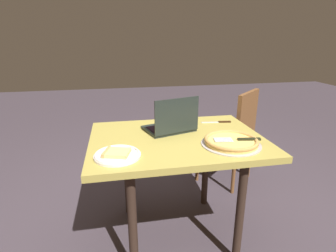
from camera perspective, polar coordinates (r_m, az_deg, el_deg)
The scene contains 7 objects.
ground_plane at distance 2.16m, azimuth 1.66°, elevation -21.88°, with size 12.00×12.00×0.00m, color #3E343C.
dining_table at distance 1.79m, azimuth 1.87°, elevation -5.03°, with size 1.13×0.84×0.77m.
laptop at distance 1.85m, azimuth 0.68°, elevation 0.37°, with size 0.38×0.33×0.25m.
pizza_plate at distance 1.50m, azimuth -10.85°, elevation -6.01°, with size 0.26×0.26×0.04m.
pizza_tray at distance 1.68m, azimuth 13.38°, elevation -3.24°, with size 0.36×0.36×0.04m.
table_knife at distance 2.09m, azimuth 10.90°, elevation 0.85°, with size 0.23×0.05×0.01m.
chair_near at distance 2.64m, azimuth 13.93°, elevation -1.37°, with size 0.61×0.61×0.94m.
Camera 1 is at (0.37, 1.60, 1.41)m, focal length 28.46 mm.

